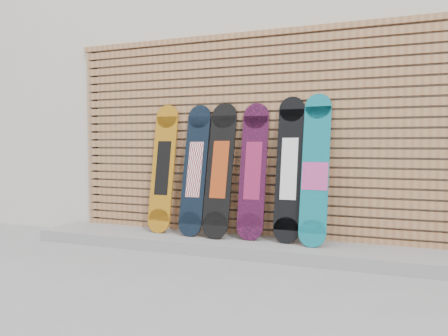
{
  "coord_description": "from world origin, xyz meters",
  "views": [
    {
      "loc": [
        1.27,
        -3.53,
        1.09
      ],
      "look_at": [
        -0.36,
        0.75,
        0.85
      ],
      "focal_mm": 35.0,
      "sensor_mm": 36.0,
      "label": 1
    }
  ],
  "objects": [
    {
      "name": "snowboard_1",
      "position": [
        -0.71,
        0.78,
        0.83
      ],
      "size": [
        0.27,
        0.34,
        1.42
      ],
      "color": "black",
      "rests_on": "concrete_step"
    },
    {
      "name": "building",
      "position": [
        0.5,
        3.5,
        1.8
      ],
      "size": [
        12.0,
        5.0,
        3.6
      ],
      "primitive_type": "cube",
      "color": "beige",
      "rests_on": "ground"
    },
    {
      "name": "slat_wall",
      "position": [
        -0.15,
        0.97,
        1.21
      ],
      "size": [
        4.26,
        0.08,
        2.29
      ],
      "color": "#A26C43",
      "rests_on": "ground"
    },
    {
      "name": "ground",
      "position": [
        0.0,
        0.0,
        0.0
      ],
      "size": [
        80.0,
        80.0,
        0.0
      ],
      "primitive_type": "plane",
      "color": "gray",
      "rests_on": "ground"
    },
    {
      "name": "snowboard_0",
      "position": [
        -1.11,
        0.8,
        0.83
      ],
      "size": [
        0.27,
        0.29,
        1.43
      ],
      "color": "#AC6C12",
      "rests_on": "concrete_step"
    },
    {
      "name": "concrete_step",
      "position": [
        -0.15,
        0.68,
        0.06
      ],
      "size": [
        4.6,
        0.7,
        0.12
      ],
      "primitive_type": "cube",
      "color": "gray",
      "rests_on": "ground"
    },
    {
      "name": "snowboard_3",
      "position": [
        -0.06,
        0.8,
        0.83
      ],
      "size": [
        0.28,
        0.29,
        1.42
      ],
      "color": "black",
      "rests_on": "concrete_step"
    },
    {
      "name": "snowboard_2",
      "position": [
        -0.42,
        0.76,
        0.83
      ],
      "size": [
        0.29,
        0.36,
        1.43
      ],
      "color": "black",
      "rests_on": "concrete_step"
    },
    {
      "name": "snowboard_5",
      "position": [
        0.59,
        0.76,
        0.85
      ],
      "size": [
        0.26,
        0.37,
        1.49
      ],
      "color": "#0D6E7C",
      "rests_on": "concrete_step"
    },
    {
      "name": "snowboard_4",
      "position": [
        0.32,
        0.8,
        0.85
      ],
      "size": [
        0.26,
        0.3,
        1.47
      ],
      "color": "black",
      "rests_on": "concrete_step"
    }
  ]
}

